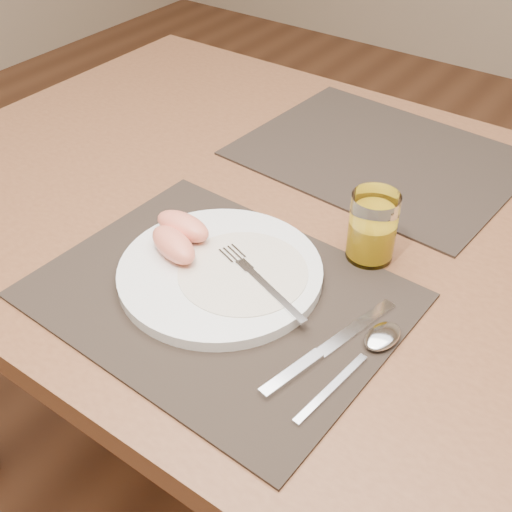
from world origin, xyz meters
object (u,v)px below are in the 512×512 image
(knife, at_px, (320,353))
(placemat_near, at_px, (219,295))
(table, at_px, (318,264))
(fork, at_px, (255,276))
(plate, at_px, (220,272))
(spoon, at_px, (375,343))
(placemat_far, at_px, (380,156))
(juice_glass, at_px, (372,230))

(knife, bearing_deg, placemat_near, 175.02)
(placemat_near, bearing_deg, table, 84.63)
(knife, bearing_deg, table, 120.84)
(fork, bearing_deg, placemat_near, -126.79)
(plate, distance_m, spoon, 0.23)
(placemat_near, bearing_deg, knife, -4.98)
(placemat_far, height_order, spoon, spoon)
(placemat_far, distance_m, spoon, 0.45)
(placemat_far, relative_size, fork, 2.65)
(placemat_far, relative_size, plate, 1.67)
(placemat_near, distance_m, juice_glass, 0.22)
(juice_glass, bearing_deg, table, 159.65)
(table, bearing_deg, knife, -59.16)
(fork, height_order, knife, fork)
(fork, xyz_separation_m, spoon, (0.18, -0.00, -0.01))
(placemat_far, height_order, juice_glass, juice_glass)
(placemat_far, bearing_deg, table, -85.93)
(table, bearing_deg, spoon, -44.92)
(placemat_far, xyz_separation_m, fork, (0.02, -0.40, 0.02))
(knife, relative_size, spoon, 1.14)
(table, distance_m, placemat_far, 0.24)
(fork, bearing_deg, placemat_far, 93.51)
(spoon, xyz_separation_m, juice_glass, (-0.09, 0.15, 0.04))
(fork, bearing_deg, knife, -22.24)
(plate, height_order, knife, plate)
(spoon, bearing_deg, plate, -178.26)
(knife, bearing_deg, juice_glass, 101.80)
(spoon, bearing_deg, knife, -133.06)
(table, bearing_deg, placemat_near, -95.37)
(table, relative_size, knife, 6.42)
(spoon, bearing_deg, fork, 178.54)
(spoon, bearing_deg, juice_glass, 120.38)
(table, xyz_separation_m, placemat_near, (-0.02, -0.22, 0.09))
(placemat_far, xyz_separation_m, spoon, (0.20, -0.40, 0.01))
(table, relative_size, plate, 5.19)
(placemat_near, relative_size, plate, 1.67)
(placemat_far, xyz_separation_m, juice_glass, (0.11, -0.26, 0.05))
(fork, relative_size, spoon, 0.88)
(plate, bearing_deg, juice_glass, 48.34)
(table, relative_size, juice_glass, 14.27)
(fork, bearing_deg, plate, -166.85)
(placemat_near, xyz_separation_m, plate, (-0.02, 0.03, 0.01))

